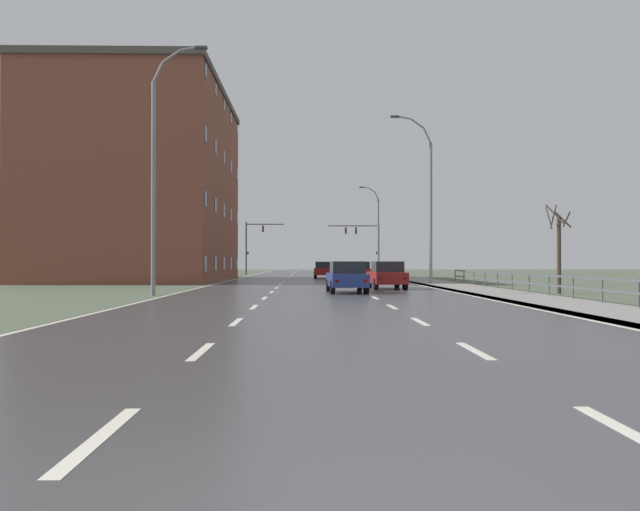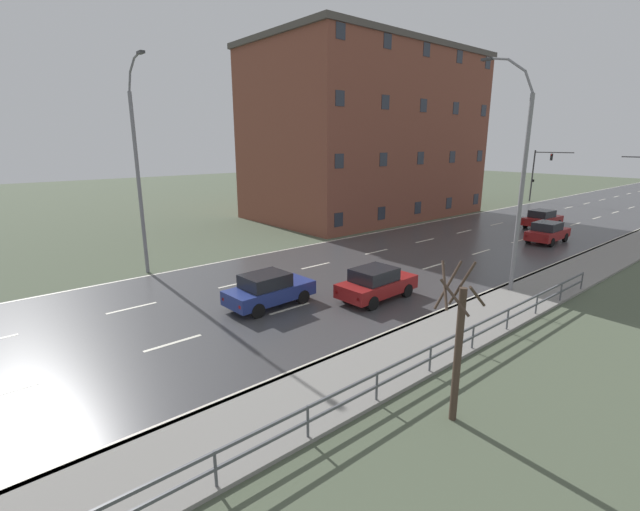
# 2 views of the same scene
# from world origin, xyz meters

# --- Properties ---
(ground_plane) EXTENTS (160.00, 160.00, 0.12)m
(ground_plane) POSITION_xyz_m (0.00, 48.00, -0.06)
(ground_plane) COLOR #4C5642
(road_asphalt_strip) EXTENTS (14.00, 120.00, 0.03)m
(road_asphalt_strip) POSITION_xyz_m (0.00, 60.00, 0.01)
(road_asphalt_strip) COLOR #3D3D3F
(road_asphalt_strip) RESTS_ON ground
(sidewalk_right) EXTENTS (3.00, 120.00, 0.12)m
(sidewalk_right) POSITION_xyz_m (8.43, 60.00, 0.06)
(sidewalk_right) COLOR gray
(sidewalk_right) RESTS_ON ground
(guardrail) EXTENTS (0.07, 37.81, 1.00)m
(guardrail) POSITION_xyz_m (9.85, 22.74, 0.71)
(guardrail) COLOR #515459
(guardrail) RESTS_ON ground
(street_lamp_midground) EXTENTS (2.76, 0.24, 11.22)m
(street_lamp_midground) POSITION_xyz_m (7.42, 38.82, 5.47)
(street_lamp_midground) COLOR slate
(street_lamp_midground) RESTS_ON ground
(street_lamp_distant) EXTENTS (2.27, 0.24, 10.21)m
(street_lamp_distant) POSITION_xyz_m (7.46, 70.43, 5.02)
(street_lamp_distant) COLOR slate
(street_lamp_distant) RESTS_ON ground
(street_lamp_left_bank) EXTENTS (2.56, 0.24, 11.51)m
(street_lamp_left_bank) POSITION_xyz_m (-7.45, 26.18, 5.63)
(street_lamp_left_bank) COLOR slate
(street_lamp_left_bank) RESTS_ON ground
(traffic_signal_right) EXTENTS (6.08, 0.36, 6.06)m
(traffic_signal_right) POSITION_xyz_m (6.36, 72.70, 4.22)
(traffic_signal_right) COLOR #38383A
(traffic_signal_right) RESTS_ON ground
(traffic_signal_left) EXTENTS (4.59, 0.36, 6.34)m
(traffic_signal_left) POSITION_xyz_m (-7.13, 74.45, 4.11)
(traffic_signal_left) COLOR #38383A
(traffic_signal_left) RESTS_ON ground
(car_far_right) EXTENTS (1.98, 4.18, 1.57)m
(car_far_right) POSITION_xyz_m (1.42, 28.50, 0.80)
(car_far_right) COLOR navy
(car_far_right) RESTS_ON ground
(car_near_right) EXTENTS (1.92, 4.14, 1.57)m
(car_near_right) POSITION_xyz_m (3.90, 51.66, 0.80)
(car_near_right) COLOR maroon
(car_near_right) RESTS_ON ground
(car_mid_centre) EXTENTS (1.96, 4.16, 1.57)m
(car_mid_centre) POSITION_xyz_m (3.97, 32.89, 0.80)
(car_mid_centre) COLOR maroon
(car_mid_centre) RESTS_ON ground
(car_far_left) EXTENTS (1.96, 4.16, 1.57)m
(car_far_left) POSITION_xyz_m (1.04, 57.37, 0.80)
(car_far_left) COLOR maroon
(car_far_left) RESTS_ON ground
(brick_building) EXTENTS (13.74, 22.76, 15.98)m
(brick_building) POSITION_xyz_m (-14.31, 51.05, 8.00)
(brick_building) COLOR brown
(brick_building) RESTS_ON ground
(bare_tree_mid) EXTENTS (1.14, 1.26, 4.37)m
(bare_tree_mid) POSITION_xyz_m (11.66, 27.54, 2.18)
(bare_tree_mid) COLOR #423328
(bare_tree_mid) RESTS_ON ground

